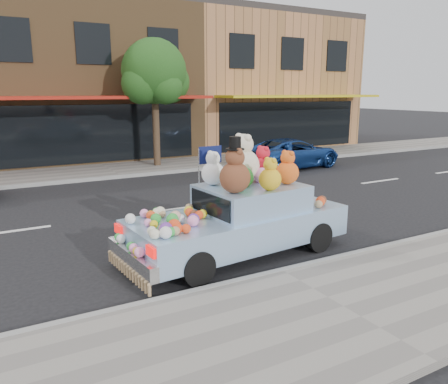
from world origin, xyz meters
TOP-DOWN VIEW (x-y plane):
  - ground at (0.00, 0.00)m, footprint 120.00×120.00m
  - near_sidewalk at (0.00, -6.50)m, footprint 60.00×3.00m
  - far_sidewalk at (0.00, 6.50)m, footprint 60.00×3.00m
  - near_kerb at (0.00, -5.00)m, footprint 60.00×0.12m
  - far_kerb at (0.00, 5.00)m, footprint 60.00×0.12m
  - storefront_mid at (0.00, 11.97)m, footprint 10.00×9.80m
  - storefront_right at (10.00, 11.97)m, footprint 10.00×9.80m
  - street_tree at (2.03, 6.55)m, footprint 3.00×2.70m
  - car_blue at (6.93, 3.80)m, footprint 4.67×2.61m
  - art_car at (-0.07, -3.71)m, footprint 4.63×2.15m

SIDE VIEW (x-z plane):
  - ground at x=0.00m, z-range 0.00..0.00m
  - near_sidewalk at x=0.00m, z-range 0.00..0.12m
  - far_sidewalk at x=0.00m, z-range 0.00..0.12m
  - near_kerb at x=0.00m, z-range 0.00..0.13m
  - far_kerb at x=0.00m, z-range 0.00..0.13m
  - car_blue at x=6.93m, z-range 0.00..1.23m
  - art_car at x=-0.07m, z-range -0.35..2.01m
  - storefront_mid at x=0.00m, z-range -0.01..7.29m
  - storefront_right at x=10.00m, z-range -0.01..7.29m
  - street_tree at x=2.03m, z-range 1.08..6.30m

